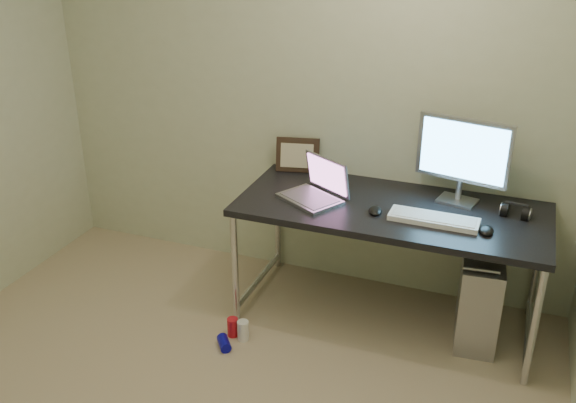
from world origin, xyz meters
The scene contains 16 objects.
wall_back centered at (0.00, 1.75, 1.25)m, with size 3.50×0.02×2.50m, color beige.
desk centered at (0.68, 1.37, 0.68)m, with size 1.76×0.77×0.75m.
tower_computer centered at (1.22, 1.38, 0.27)m, with size 0.27×0.53×0.57m.
cable_a centered at (1.17, 1.70, 0.40)m, with size 0.01×0.01×0.70m, color black.
cable_b centered at (1.26, 1.68, 0.38)m, with size 0.01×0.01×0.72m, color black.
can_red centered at (-0.11, 0.86, 0.06)m, with size 0.06×0.06×0.12m, color red.
can_white centered at (-0.04, 0.84, 0.06)m, with size 0.07×0.07×0.12m, color white.
can_blue centered at (-0.11, 0.73, 0.03)m, with size 0.06×0.06×0.11m, color #0C0AA2.
laptop centered at (0.24, 1.32, 0.81)m, with size 0.44×0.42×0.24m.
monitor centered at (1.02, 1.57, 1.04)m, with size 0.53×0.20×0.50m.
keyboard centered at (0.93, 1.25, 0.76)m, with size 0.48×0.16×0.03m, color white.
mouse_right centered at (1.21, 1.22, 0.77)m, with size 0.07×0.12×0.04m, color black.
mouse_left centered at (0.61, 1.25, 0.77)m, with size 0.07×0.12×0.04m, color black.
headphones centered at (1.34, 1.48, 0.78)m, with size 0.16×0.10×0.10m.
picture_frame centered at (-0.01, 1.69, 0.86)m, with size 0.28×0.03×0.22m, color black.
webcam centered at (0.28, 1.63, 0.83)m, with size 0.04×0.04×0.11m.
Camera 1 is at (1.30, -1.94, 2.30)m, focal length 40.00 mm.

